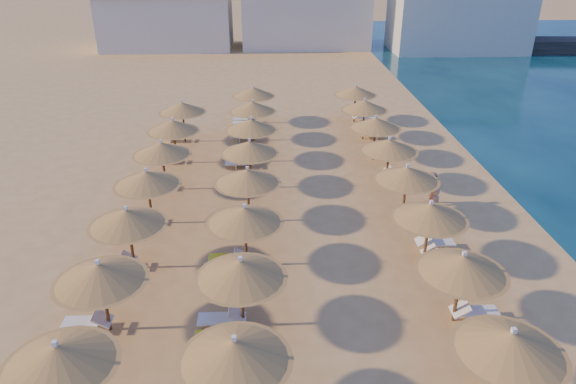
{
  "coord_description": "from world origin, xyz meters",
  "views": [
    {
      "loc": [
        -2.2,
        -16.91,
        11.47
      ],
      "look_at": [
        -1.35,
        4.0,
        1.3
      ],
      "focal_mm": 32.0,
      "sensor_mm": 36.0,
      "label": 1
    }
  ],
  "objects_px": {
    "parasol_row_east": "(418,192)",
    "beachgoer_a": "(433,207)",
    "beachgoer_b": "(432,189)",
    "parasol_row_west": "(246,195)",
    "jetty": "(523,45)"
  },
  "relations": [
    {
      "from": "parasol_row_east",
      "to": "parasol_row_west",
      "type": "relative_size",
      "value": 1.0
    },
    {
      "from": "jetty",
      "to": "beachgoer_b",
      "type": "relative_size",
      "value": 17.58
    },
    {
      "from": "parasol_row_west",
      "to": "beachgoer_b",
      "type": "height_order",
      "value": "parasol_row_west"
    },
    {
      "from": "parasol_row_east",
      "to": "beachgoer_a",
      "type": "xyz_separation_m",
      "value": [
        1.14,
        1.07,
        -1.27
      ]
    },
    {
      "from": "parasol_row_east",
      "to": "beachgoer_b",
      "type": "height_order",
      "value": "parasol_row_east"
    },
    {
      "from": "jetty",
      "to": "beachgoer_a",
      "type": "distance_m",
      "value": 46.02
    },
    {
      "from": "parasol_row_east",
      "to": "beachgoer_a",
      "type": "relative_size",
      "value": 18.77
    },
    {
      "from": "parasol_row_east",
      "to": "beachgoer_b",
      "type": "relative_size",
      "value": 20.57
    },
    {
      "from": "parasol_row_east",
      "to": "beachgoer_a",
      "type": "height_order",
      "value": "parasol_row_east"
    },
    {
      "from": "beachgoer_b",
      "to": "beachgoer_a",
      "type": "xyz_separation_m",
      "value": [
        -0.52,
        -1.98,
        0.08
      ]
    },
    {
      "from": "parasol_row_west",
      "to": "beachgoer_b",
      "type": "xyz_separation_m",
      "value": [
        8.73,
        3.05,
        -1.35
      ]
    },
    {
      "from": "jetty",
      "to": "parasol_row_east",
      "type": "distance_m",
      "value": 47.53
    },
    {
      "from": "parasol_row_east",
      "to": "parasol_row_west",
      "type": "bearing_deg",
      "value": 180.0
    },
    {
      "from": "parasol_row_east",
      "to": "beachgoer_b",
      "type": "distance_m",
      "value": 3.72
    },
    {
      "from": "beachgoer_a",
      "to": "beachgoer_b",
      "type": "bearing_deg",
      "value": 144.37
    }
  ]
}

